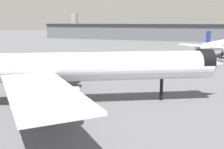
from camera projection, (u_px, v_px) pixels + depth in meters
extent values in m
plane|color=#56565B|center=(67.00, 108.00, 54.32)|extent=(900.00, 900.00, 0.00)
cylinder|color=white|center=(74.00, 67.00, 56.32)|extent=(57.50, 28.68, 6.07)
cone|color=white|center=(209.00, 64.00, 59.93)|extent=(8.45, 8.06, 5.95)
cylinder|color=black|center=(204.00, 62.00, 59.70)|extent=(4.88, 6.71, 6.13)
cube|color=white|center=(58.00, 60.00, 71.96)|extent=(11.74, 27.60, 0.49)
cylinder|color=#B7BAC1|center=(63.00, 69.00, 69.38)|extent=(9.01, 6.31, 3.34)
cube|color=white|center=(41.00, 91.00, 39.85)|extent=(24.80, 26.64, 0.49)
cylinder|color=#B7BAC1|center=(53.00, 97.00, 43.56)|extent=(9.01, 6.31, 3.34)
cylinder|color=black|center=(161.00, 89.00, 59.69)|extent=(0.73, 0.73, 4.85)
cylinder|color=black|center=(61.00, 89.00, 60.11)|extent=(0.73, 0.73, 4.85)
cylinder|color=black|center=(59.00, 97.00, 53.91)|extent=(0.73, 0.73, 4.85)
cylinder|color=white|center=(219.00, 45.00, 132.87)|extent=(18.99, 38.00, 4.53)
cone|color=white|center=(205.00, 48.00, 117.68)|extent=(6.21, 7.08, 4.31)
cube|color=white|center=(195.00, 45.00, 137.28)|extent=(17.52, 16.17, 0.36)
cylinder|color=#B7BAC1|center=(199.00, 48.00, 137.03)|extent=(4.38, 6.02, 2.49)
cube|color=navy|center=(208.00, 39.00, 119.41)|extent=(2.19, 4.53, 7.25)
cube|color=white|center=(197.00, 46.00, 122.21)|extent=(7.86, 5.93, 0.27)
cube|color=white|center=(218.00, 47.00, 116.61)|extent=(7.86, 5.93, 0.27)
cylinder|color=black|center=(212.00, 53.00, 133.57)|extent=(0.54, 0.54, 3.63)
cylinder|color=black|center=(222.00, 54.00, 130.70)|extent=(0.54, 0.54, 3.63)
cube|color=slate|center=(149.00, 33.00, 257.52)|extent=(215.90, 41.91, 13.88)
cube|color=#232628|center=(149.00, 25.00, 256.07)|extent=(216.10, 44.21, 1.20)
cylinder|color=#939399|center=(74.00, 26.00, 284.46)|extent=(8.32, 8.32, 26.02)
cube|color=black|center=(120.00, 70.00, 95.41)|extent=(1.61, 3.21, 0.30)
cube|color=#232833|center=(120.00, 68.00, 94.36)|extent=(1.60, 1.29, 1.20)
cube|color=#1E2D38|center=(119.00, 67.00, 93.77)|extent=(1.34, 0.08, 0.60)
cube|color=#232833|center=(121.00, 68.00, 95.84)|extent=(1.61, 1.93, 0.90)
cylinder|color=black|center=(122.00, 71.00, 94.17)|extent=(0.28, 0.70, 0.70)
cylinder|color=black|center=(117.00, 70.00, 94.60)|extent=(0.28, 0.70, 0.70)
cylinder|color=black|center=(123.00, 70.00, 96.28)|extent=(0.28, 0.70, 0.70)
cylinder|color=black|center=(119.00, 69.00, 96.71)|extent=(0.28, 0.70, 0.70)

